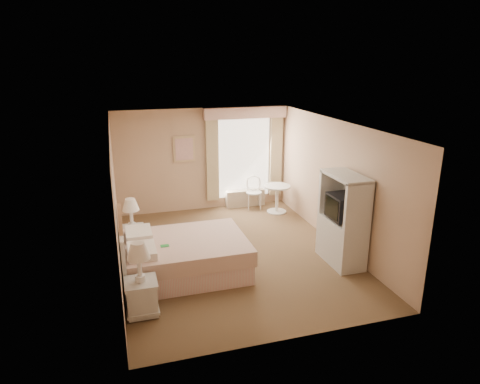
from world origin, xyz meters
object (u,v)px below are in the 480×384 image
object	(u,v)px
nightstand_far	(133,232)
armoire	(343,227)
round_table	(277,194)
bed	(179,255)
cafe_chair	(254,190)
nightstand_near	(141,288)

from	to	relation	value
nightstand_far	armoire	distance (m)	3.97
round_table	armoire	world-z (taller)	armoire
nightstand_far	armoire	world-z (taller)	armoire
bed	armoire	xyz separation A→B (m)	(2.93, -0.40, 0.35)
cafe_chair	armoire	bearing A→B (deg)	-68.02
nightstand_near	armoire	size ratio (longest dim) A/B	0.67
bed	round_table	bearing A→B (deg)	41.39
nightstand_near	bed	bearing A→B (deg)	56.43
bed	nightstand_near	bearing A→B (deg)	-123.57
nightstand_near	cafe_chair	world-z (taller)	nightstand_near
nightstand_far	cafe_chair	world-z (taller)	nightstand_far
nightstand_far	round_table	bearing A→B (deg)	20.59
nightstand_near	round_table	xyz separation A→B (m)	(3.49, 3.53, 0.03)
round_table	cafe_chair	xyz separation A→B (m)	(-0.43, 0.49, 0.02)
nightstand_near	cafe_chair	bearing A→B (deg)	52.71
bed	round_table	xyz separation A→B (m)	(2.77, 2.45, 0.10)
bed	nightstand_far	size ratio (longest dim) A/B	1.98
nightstand_near	cafe_chair	distance (m)	5.06
cafe_chair	armoire	world-z (taller)	armoire
nightstand_far	armoire	size ratio (longest dim) A/B	0.64
nightstand_near	armoire	bearing A→B (deg)	10.64
nightstand_far	armoire	bearing A→B (deg)	-22.75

